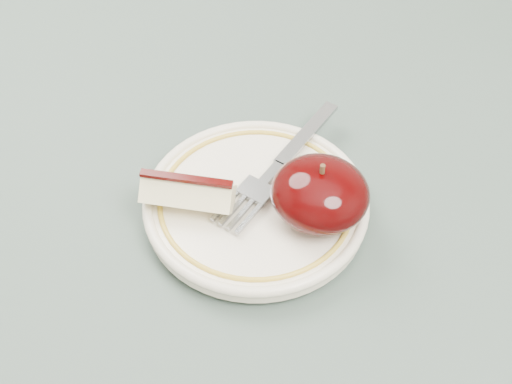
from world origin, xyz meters
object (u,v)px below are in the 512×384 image
(table, at_px, (276,298))
(fork, at_px, (279,165))
(apple_half, at_px, (320,194))
(plate, at_px, (256,203))

(table, bearing_deg, fork, 106.83)
(apple_half, bearing_deg, fork, 140.47)
(plate, bearing_deg, apple_half, 2.56)
(table, height_order, plate, plate)
(table, bearing_deg, apple_half, 39.72)
(plate, bearing_deg, fork, 78.92)
(plate, distance_m, fork, 0.04)
(table, bearing_deg, plate, 142.06)
(apple_half, distance_m, fork, 0.06)
(table, height_order, fork, fork)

